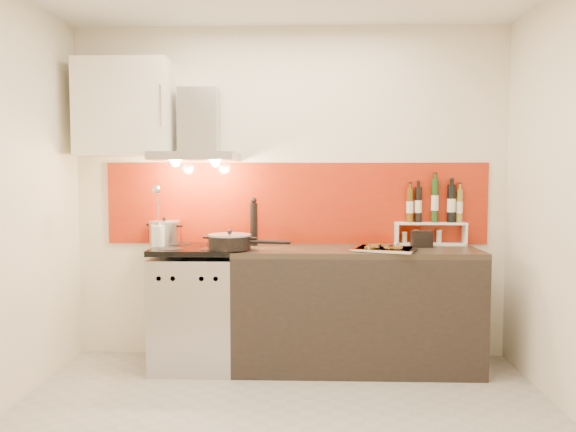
{
  "coord_description": "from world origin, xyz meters",
  "views": [
    {
      "loc": [
        0.13,
        -3.04,
        1.43
      ],
      "look_at": [
        0.0,
        0.95,
        1.15
      ],
      "focal_mm": 35.0,
      "sensor_mm": 36.0,
      "label": 1
    }
  ],
  "objects_px": {
    "stock_pot": "(164,232)",
    "pepper_mill": "(254,222)",
    "range_stove": "(196,308)",
    "counter": "(356,308)",
    "baking_tray": "(384,249)",
    "saute_pan": "(231,242)"
  },
  "relations": [
    {
      "from": "counter",
      "to": "stock_pot",
      "type": "height_order",
      "value": "stock_pot"
    },
    {
      "from": "stock_pot",
      "to": "saute_pan",
      "type": "height_order",
      "value": "stock_pot"
    },
    {
      "from": "range_stove",
      "to": "stock_pot",
      "type": "distance_m",
      "value": 0.66
    },
    {
      "from": "stock_pot",
      "to": "pepper_mill",
      "type": "distance_m",
      "value": 0.71
    },
    {
      "from": "pepper_mill",
      "to": "range_stove",
      "type": "bearing_deg",
      "value": -161.11
    },
    {
      "from": "range_stove",
      "to": "pepper_mill",
      "type": "height_order",
      "value": "pepper_mill"
    },
    {
      "from": "counter",
      "to": "baking_tray",
      "type": "distance_m",
      "value": 0.52
    },
    {
      "from": "pepper_mill",
      "to": "stock_pot",
      "type": "bearing_deg",
      "value": 175.62
    },
    {
      "from": "stock_pot",
      "to": "baking_tray",
      "type": "height_order",
      "value": "stock_pot"
    },
    {
      "from": "range_stove",
      "to": "counter",
      "type": "xyz_separation_m",
      "value": [
        1.2,
        0.0,
        0.01
      ]
    },
    {
      "from": "range_stove",
      "to": "saute_pan",
      "type": "bearing_deg",
      "value": -27.21
    },
    {
      "from": "counter",
      "to": "stock_pot",
      "type": "bearing_deg",
      "value": 172.47
    },
    {
      "from": "saute_pan",
      "to": "pepper_mill",
      "type": "bearing_deg",
      "value": 64.4
    },
    {
      "from": "stock_pot",
      "to": "baking_tray",
      "type": "distance_m",
      "value": 1.71
    },
    {
      "from": "range_stove",
      "to": "saute_pan",
      "type": "height_order",
      "value": "saute_pan"
    },
    {
      "from": "counter",
      "to": "saute_pan",
      "type": "distance_m",
      "value": 1.06
    },
    {
      "from": "range_stove",
      "to": "counter",
      "type": "height_order",
      "value": "range_stove"
    },
    {
      "from": "counter",
      "to": "saute_pan",
      "type": "height_order",
      "value": "saute_pan"
    },
    {
      "from": "saute_pan",
      "to": "baking_tray",
      "type": "bearing_deg",
      "value": 1.11
    },
    {
      "from": "counter",
      "to": "pepper_mill",
      "type": "relative_size",
      "value": 4.85
    },
    {
      "from": "range_stove",
      "to": "pepper_mill",
      "type": "relative_size",
      "value": 2.45
    },
    {
      "from": "saute_pan",
      "to": "baking_tray",
      "type": "height_order",
      "value": "saute_pan"
    }
  ]
}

